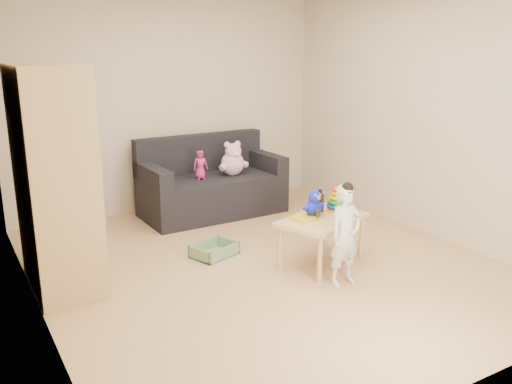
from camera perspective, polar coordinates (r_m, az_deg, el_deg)
room at (r=4.84m, az=1.00°, el=6.70°), size 4.50×4.50×4.50m
wardrobe at (r=4.79m, az=-20.46°, el=1.23°), size 0.52×1.04×1.87m
sofa at (r=6.67m, az=-4.59°, el=-0.32°), size 1.71×0.88×0.48m
play_table at (r=5.19m, az=6.96°, el=-5.08°), size 0.99×0.80×0.45m
storage_bin at (r=5.39m, az=-4.42°, el=-6.08°), size 0.50×0.43×0.13m
toddler at (r=4.71m, az=9.38°, el=-4.66°), size 0.33×0.23×0.86m
pink_bear at (r=6.62m, az=-2.49°, el=3.29°), size 0.38×0.35×0.35m
doll at (r=6.45m, az=-5.88°, el=2.85°), size 0.19×0.14×0.34m
ring_stacker at (r=5.34m, az=8.52°, el=-0.97°), size 0.20×0.20×0.23m
brown_bottle at (r=5.29m, az=6.76°, el=-1.07°), size 0.08×0.08×0.22m
blue_plush at (r=5.13m, az=6.10°, el=-1.13°), size 0.27×0.25×0.26m
wooden_figure at (r=5.05m, az=6.51°, el=-2.35°), size 0.05×0.05×0.10m
yellow_book at (r=5.06m, az=5.05°, el=-2.77°), size 0.25×0.25×0.02m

